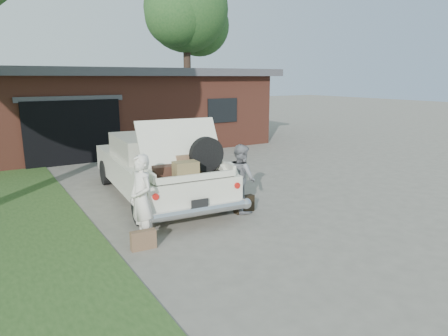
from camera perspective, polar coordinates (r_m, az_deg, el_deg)
ground at (r=8.18m, az=2.24°, el=-8.34°), size 90.00×90.00×0.00m
house at (r=18.59m, az=-15.44°, el=8.43°), size 12.80×7.80×3.30m
tree_right at (r=25.34m, az=-5.26°, el=20.97°), size 5.71×4.97×9.34m
sedan at (r=10.06m, az=-9.54°, el=0.24°), size 2.49×5.51×2.09m
woman_left at (r=7.31m, az=-11.71°, el=-4.40°), size 0.48×0.65×1.64m
woman_right at (r=8.89m, az=2.46°, el=-1.44°), size 0.62×0.77×1.52m
suitcase_left at (r=7.24m, az=-11.45°, el=-10.04°), size 0.45×0.17×0.34m
suitcase_right at (r=8.95m, az=2.91°, el=-5.19°), size 0.49×0.19×0.37m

